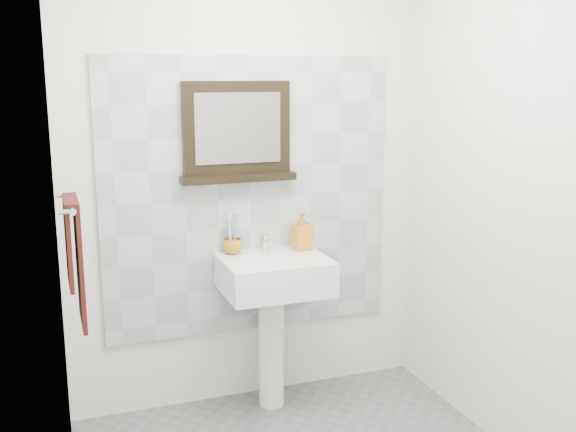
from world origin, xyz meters
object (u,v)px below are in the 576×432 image
Objects in this scene: pedestal_sink at (274,291)px; soap_dispenser at (302,231)px; toothbrush_cup at (233,246)px; framed_mirror at (237,134)px; hand_towel at (75,252)px.

pedestal_sink is 4.58× the size of soap_dispenser.
toothbrush_cup is 0.17× the size of framed_mirror.
pedestal_sink is 0.85m from framed_mirror.
toothbrush_cup is (-0.18, 0.15, 0.23)m from pedestal_sink.
framed_mirror is at bearing 126.44° from pedestal_sink.
framed_mirror is at bearing 42.67° from toothbrush_cup.
pedestal_sink is 9.12× the size of toothbrush_cup.
pedestal_sink is 1.14m from hand_towel.
hand_towel is at bearing -148.58° from toothbrush_cup.
framed_mirror is 1.12× the size of hand_towel.
soap_dispenser is (0.38, -0.04, 0.06)m from toothbrush_cup.
pedestal_sink reaches higher than toothbrush_cup.
framed_mirror reaches higher than hand_towel.
toothbrush_cup is 0.39m from soap_dispenser.
soap_dispenser is at bearing 20.92° from hand_towel.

